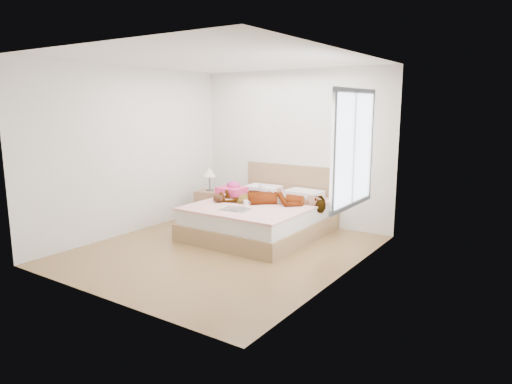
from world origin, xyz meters
TOP-DOWN VIEW (x-y plane):
  - ground at (0.00, 0.00)m, footprint 4.00×4.00m
  - woman at (0.16, 1.08)m, footprint 1.78×1.18m
  - hair at (-0.41, 1.53)m, footprint 0.49×0.57m
  - phone at (-0.34, 1.48)m, footprint 0.07×0.09m
  - room_shell at (1.77, 0.30)m, footprint 4.00×4.00m
  - bed at (0.00, 1.04)m, footprint 1.80×2.08m
  - towel at (-0.72, 1.19)m, footprint 0.46×0.39m
  - magazine at (-0.04, 0.36)m, footprint 0.46×0.34m
  - coffee_mug at (-0.05, 0.66)m, footprint 0.12×0.09m
  - plush_toy at (-0.57, 0.66)m, footprint 0.18×0.25m
  - nightstand at (-1.23, 1.22)m, footprint 0.51×0.48m

SIDE VIEW (x-z plane):
  - ground at x=0.00m, z-range 0.00..0.00m
  - bed at x=0.00m, z-range -0.22..0.78m
  - nightstand at x=-1.23m, z-range -0.16..0.79m
  - magazine at x=-0.04m, z-range 0.51..0.53m
  - hair at x=-0.41m, z-range 0.51..0.59m
  - coffee_mug at x=-0.05m, z-range 0.51..0.60m
  - plush_toy at x=-0.57m, z-range 0.51..0.65m
  - towel at x=-0.72m, z-range 0.49..0.72m
  - woman at x=0.16m, z-range 0.51..0.74m
  - phone at x=-0.34m, z-range 0.65..0.70m
  - room_shell at x=1.77m, z-range -0.50..3.50m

